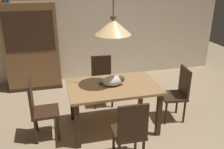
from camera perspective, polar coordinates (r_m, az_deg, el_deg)
name	(u,v)px	position (r m, az deg, el deg)	size (l,w,h in m)	color
ground	(122,139)	(3.87, 2.42, -14.81)	(10.00, 10.00, 0.00)	tan
back_wall	(91,17)	(5.75, -5.04, 13.23)	(6.40, 0.10, 2.90)	beige
dining_table	(113,91)	(3.81, 0.26, -3.94)	(1.40, 0.90, 0.75)	#A87A4C
chair_near_front	(130,131)	(3.15, 4.30, -12.97)	(0.41, 0.41, 0.93)	#382316
chair_far_back	(102,78)	(4.65, -2.36, -0.87)	(0.43, 0.43, 0.93)	#382316
chair_right_side	(178,92)	(4.26, 15.17, -3.89)	(0.44, 0.44, 0.93)	#382316
chair_left_side	(39,108)	(3.79, -16.65, -7.49)	(0.41, 0.41, 0.93)	#382316
cat_sleeping	(114,81)	(3.75, 0.39, -1.43)	(0.39, 0.26, 0.16)	beige
pendant_lamp	(113,26)	(3.49, 0.29, 11.20)	(0.52, 0.52, 1.30)	#E5B775
hutch_bookcase	(32,49)	(5.49, -18.21, 5.80)	(1.12, 0.45, 1.85)	brown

